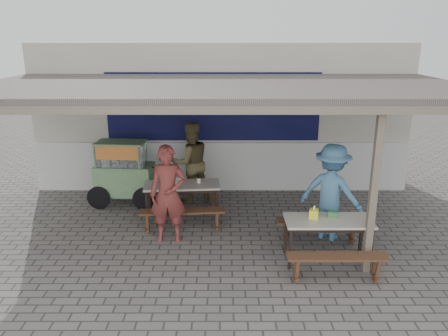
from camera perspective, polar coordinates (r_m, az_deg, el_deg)
ground at (r=8.07m, az=-0.39°, el=-10.01°), size 60.00×60.00×0.00m
back_wall at (r=10.95m, az=-0.28°, el=6.76°), size 9.00×1.28×3.50m
warung_roof at (r=8.15m, az=-0.27°, el=10.29°), size 9.00×4.21×2.81m
table_left at (r=8.98m, az=-5.49°, el=-2.57°), size 1.58×0.78×0.75m
bench_left_street at (r=8.47m, az=-5.48°, el=-6.18°), size 1.64×0.41×0.45m
bench_left_wall at (r=9.72m, az=-5.40°, el=-3.08°), size 1.64×0.41×0.45m
table_right at (r=7.47m, az=13.45°, el=-7.14°), size 1.42×0.64×0.75m
bench_right_street at (r=7.04m, az=14.48°, el=-11.78°), size 1.52×0.28×0.45m
bench_right_wall at (r=8.19m, az=12.25°, el=-7.37°), size 1.52×0.28×0.45m
vendor_cart at (r=9.91m, az=-12.97°, el=-0.35°), size 1.85×0.80×1.45m
patron_street_side at (r=7.96m, az=-7.30°, el=-3.42°), size 0.67×0.44×1.81m
patron_wall_side at (r=9.83m, az=-4.36°, el=0.73°), size 1.10×1.00×1.84m
patron_right_table at (r=8.23m, az=13.84°, el=-3.10°), size 1.35×1.20×1.81m
tissue_box at (r=7.44m, az=11.66°, el=-5.85°), size 0.18×0.18×0.14m
donation_box at (r=7.53m, az=13.99°, el=-5.88°), size 0.17×0.13×0.10m
condiment_jar at (r=9.00m, az=-3.31°, el=-1.67°), size 0.07×0.07×0.08m
condiment_bowl at (r=9.04m, az=-6.08°, el=-1.73°), size 0.29×0.29×0.05m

